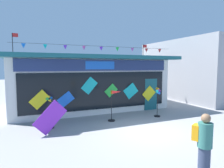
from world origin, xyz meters
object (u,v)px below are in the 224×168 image
display_kite_on_ground (50,117)px  wind_spinner_far_left (50,112)px  wind_spinner_center_left (158,97)px  wind_spinner_left (115,100)px  kite_shop_building (87,82)px  person_near_camera (204,146)px

display_kite_on_ground → wind_spinner_far_left: bearing=86.3°
wind_spinner_center_left → display_kite_on_ground: (-5.77, -0.61, -0.39)m
wind_spinner_left → display_kite_on_ground: (-3.26, -0.81, -0.39)m
kite_shop_building → person_near_camera: kite_shop_building is taller
kite_shop_building → wind_spinner_left: size_ratio=6.29×
wind_spinner_left → display_kite_on_ground: bearing=-166.0°
wind_spinner_far_left → person_near_camera: 6.49m
wind_spinner_left → person_near_camera: person_near_camera is taller
wind_spinner_center_left → person_near_camera: (-2.73, -5.53, -0.21)m
wind_spinner_far_left → wind_spinner_left: bearing=-0.5°
kite_shop_building → wind_spinner_far_left: size_ratio=6.55×
wind_spinner_far_left → kite_shop_building: bearing=54.2°
wind_spinner_center_left → display_kite_on_ground: size_ratio=1.28×
wind_spinner_center_left → person_near_camera: person_near_camera is taller
wind_spinner_center_left → person_near_camera: bearing=-116.2°
wind_spinner_left → wind_spinner_center_left: (2.51, -0.20, 0.00)m
wind_spinner_left → person_near_camera: 5.74m
kite_shop_building → person_near_camera: bearing=-89.7°
kite_shop_building → wind_spinner_center_left: kite_shop_building is taller
wind_spinner_far_left → wind_spinner_center_left: 5.73m
wind_spinner_left → display_kite_on_ground: size_ratio=1.22×
kite_shop_building → person_near_camera: size_ratio=5.94×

